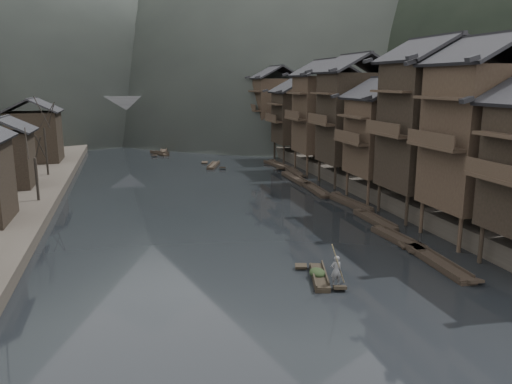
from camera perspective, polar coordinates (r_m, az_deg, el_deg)
name	(u,v)px	position (r m, az deg, el deg)	size (l,w,h in m)	color
water	(253,253)	(35.42, -0.34, -7.02)	(300.00, 300.00, 0.00)	black
right_bank	(401,150)	(84.96, 16.22, 4.64)	(40.00, 200.00, 1.80)	#2D2823
stilt_houses	(361,108)	(57.45, 11.96, 9.37)	(9.00, 67.60, 15.82)	black
bare_trees	(10,148)	(43.07, -26.33, 4.55)	(3.98, 43.88, 7.96)	black
moored_sampans	(328,195)	(52.79, 8.23, -0.34)	(3.17, 47.97, 0.47)	black
midriver_boats	(167,151)	(87.26, -10.11, 4.68)	(10.45, 41.68, 0.45)	black
stone_bridge	(167,115)	(104.90, -10.13, 8.67)	(40.00, 6.00, 9.00)	#4C4C4F
hero_sampan	(319,276)	(31.13, 7.25, -9.55)	(1.96, 4.45, 0.43)	black
cargo_heap	(318,267)	(31.09, 7.05, -8.56)	(0.97, 1.27, 0.58)	black
boatman	(336,267)	(29.60, 9.14, -8.45)	(0.66, 0.44, 1.82)	#545456
bamboo_pole	(341,222)	(28.83, 9.69, -3.37)	(0.06, 0.06, 4.44)	#8C7A51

